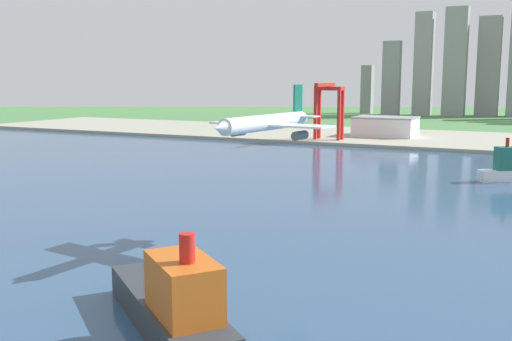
{
  "coord_description": "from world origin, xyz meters",
  "views": [
    {
      "loc": [
        74.16,
        23.6,
        47.09
      ],
      "look_at": [
        -8.25,
        190.2,
        18.2
      ],
      "focal_mm": 41.4,
      "sensor_mm": 36.0,
      "label": 1
    }
  ],
  "objects_px": {
    "container_barge": "(173,304)",
    "warehouse_main": "(385,126)",
    "airplane_landing": "(265,123)",
    "port_crane_red": "(328,100)"
  },
  "relations": [
    {
      "from": "container_barge",
      "to": "warehouse_main",
      "type": "bearing_deg",
      "value": 98.31
    },
    {
      "from": "port_crane_red",
      "to": "warehouse_main",
      "type": "relative_size",
      "value": 0.88
    },
    {
      "from": "airplane_landing",
      "to": "port_crane_red",
      "type": "relative_size",
      "value": 1.06
    },
    {
      "from": "airplane_landing",
      "to": "container_barge",
      "type": "distance_m",
      "value": 66.77
    },
    {
      "from": "port_crane_red",
      "to": "airplane_landing",
      "type": "bearing_deg",
      "value": -74.12
    },
    {
      "from": "container_barge",
      "to": "warehouse_main",
      "type": "relative_size",
      "value": 0.91
    },
    {
      "from": "container_barge",
      "to": "warehouse_main",
      "type": "height_order",
      "value": "container_barge"
    },
    {
      "from": "airplane_landing",
      "to": "warehouse_main",
      "type": "height_order",
      "value": "airplane_landing"
    },
    {
      "from": "warehouse_main",
      "to": "port_crane_red",
      "type": "bearing_deg",
      "value": -123.57
    },
    {
      "from": "airplane_landing",
      "to": "port_crane_red",
      "type": "bearing_deg",
      "value": 105.88
    }
  ]
}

